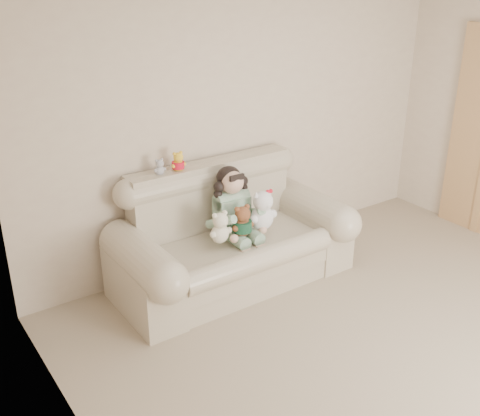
# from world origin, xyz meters

# --- Properties ---
(floor) EXTENTS (5.00, 5.00, 0.00)m
(floor) POSITION_xyz_m (0.00, 0.00, 0.00)
(floor) COLOR gray
(floor) RESTS_ON ground
(wall_back) EXTENTS (4.50, 0.00, 4.50)m
(wall_back) POSITION_xyz_m (0.00, 2.50, 1.30)
(wall_back) COLOR beige
(wall_back) RESTS_ON ground
(wall_left) EXTENTS (0.00, 5.00, 5.00)m
(wall_left) POSITION_xyz_m (-2.25, 0.00, 1.30)
(wall_left) COLOR beige
(wall_left) RESTS_ON ground
(sofa) EXTENTS (2.10, 0.95, 1.03)m
(sofa) POSITION_xyz_m (-0.49, 2.00, 0.52)
(sofa) COLOR #BEB199
(sofa) RESTS_ON floor
(seated_child) EXTENTS (0.40, 0.49, 0.64)m
(seated_child) POSITION_xyz_m (-0.45, 2.08, 0.74)
(seated_child) COLOR #2B7340
(seated_child) RESTS_ON sofa
(brown_teddy) EXTENTS (0.22, 0.18, 0.33)m
(brown_teddy) POSITION_xyz_m (-0.49, 1.87, 0.67)
(brown_teddy) COLOR brown
(brown_teddy) RESTS_ON sofa
(white_cat) EXTENTS (0.29, 0.23, 0.43)m
(white_cat) POSITION_xyz_m (-0.27, 1.88, 0.72)
(white_cat) COLOR white
(white_cat) RESTS_ON sofa
(cream_teddy) EXTENTS (0.23, 0.19, 0.32)m
(cream_teddy) POSITION_xyz_m (-0.70, 1.88, 0.66)
(cream_teddy) COLOR beige
(cream_teddy) RESTS_ON sofa
(yellow_mini_bear) EXTENTS (0.15, 0.13, 0.21)m
(yellow_mini_bear) POSITION_xyz_m (-0.82, 2.34, 1.11)
(yellow_mini_bear) COLOR yellow
(yellow_mini_bear) RESTS_ON sofa
(grey_mini_plush) EXTENTS (0.13, 0.12, 0.17)m
(grey_mini_plush) POSITION_xyz_m (-0.99, 2.34, 1.10)
(grey_mini_plush) COLOR #B9B9C0
(grey_mini_plush) RESTS_ON sofa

